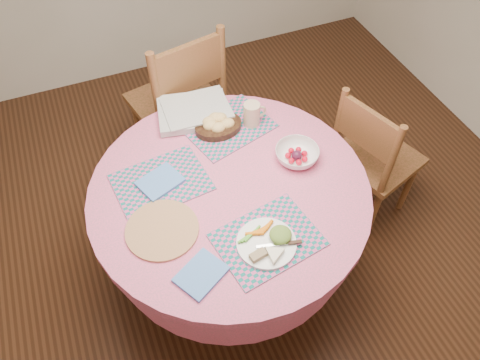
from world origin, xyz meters
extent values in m
plane|color=#331C0F|center=(0.00, 0.00, 0.00)|extent=(4.00, 4.00, 0.00)
cylinder|color=#C35B7B|center=(0.00, 0.00, 0.73)|extent=(1.24, 1.24, 0.04)
cone|color=#C35B7B|center=(0.00, 0.00, 0.56)|extent=(1.24, 1.24, 0.30)
cylinder|color=black|center=(0.00, 0.00, 0.22)|extent=(0.14, 0.14, 0.44)
cylinder|color=black|center=(0.00, 0.00, 0.03)|extent=(0.56, 0.56, 0.06)
cube|color=brown|center=(0.92, 0.13, 0.42)|extent=(0.51, 0.52, 0.04)
cylinder|color=brown|center=(1.13, 0.02, 0.21)|extent=(0.05, 0.05, 0.42)
cylinder|color=brown|center=(1.02, 0.35, 0.21)|extent=(0.05, 0.05, 0.42)
cylinder|color=brown|center=(0.82, -0.08, 0.21)|extent=(0.05, 0.05, 0.42)
cylinder|color=brown|center=(0.72, 0.25, 0.21)|extent=(0.05, 0.05, 0.42)
cylinder|color=brown|center=(0.81, -0.08, 0.66)|extent=(0.05, 0.05, 0.47)
cylinder|color=brown|center=(0.70, 0.24, 0.66)|extent=(0.05, 0.05, 0.47)
cube|color=brown|center=(0.75, 0.08, 0.76)|extent=(0.13, 0.33, 0.23)
cube|color=brown|center=(0.02, 0.92, 0.49)|extent=(0.57, 0.55, 0.04)
cylinder|color=brown|center=(0.17, 1.14, 0.25)|extent=(0.05, 0.05, 0.49)
cylinder|color=brown|center=(-0.22, 1.06, 0.25)|extent=(0.05, 0.05, 0.49)
cylinder|color=brown|center=(0.25, 0.78, 0.25)|extent=(0.05, 0.05, 0.49)
cylinder|color=brown|center=(-0.14, 0.69, 0.25)|extent=(0.05, 0.05, 0.49)
cylinder|color=brown|center=(0.25, 0.75, 0.77)|extent=(0.05, 0.05, 0.55)
cylinder|color=brown|center=(-0.13, 0.67, 0.77)|extent=(0.05, 0.05, 0.55)
cube|color=brown|center=(0.06, 0.71, 0.88)|extent=(0.39, 0.12, 0.26)
cube|color=#136C68|center=(0.04, -0.31, 0.75)|extent=(0.44, 0.36, 0.01)
cube|color=#136C68|center=(-0.27, 0.14, 0.75)|extent=(0.43, 0.34, 0.01)
cube|color=#136C68|center=(0.14, 0.36, 0.75)|extent=(0.47, 0.40, 0.01)
cylinder|color=#A47347|center=(-0.33, -0.10, 0.76)|extent=(0.30, 0.30, 0.01)
cube|color=#5184D1|center=(-0.25, -0.35, 0.76)|extent=(0.23, 0.21, 0.01)
cube|color=#5184D1|center=(-0.27, 0.14, 0.76)|extent=(0.22, 0.19, 0.01)
cylinder|color=white|center=(0.03, -0.33, 0.76)|extent=(0.24, 0.24, 0.01)
ellipsoid|color=#346121|center=(0.09, -0.34, 0.79)|extent=(0.11, 0.11, 0.04)
cylinder|color=#F9EBC7|center=(0.02, -0.39, 0.78)|extent=(0.12, 0.12, 0.02)
cube|color=#876E4E|center=(-0.04, -0.36, 0.78)|extent=(0.07, 0.05, 0.02)
cube|color=silver|center=(0.05, -0.36, 0.77)|extent=(0.15, 0.05, 0.00)
cylinder|color=black|center=(0.08, 0.35, 0.77)|extent=(0.23, 0.23, 0.03)
ellipsoid|color=#EDC679|center=(0.04, 0.35, 0.81)|extent=(0.07, 0.06, 0.05)
ellipsoid|color=#EDC679|center=(0.10, 0.38, 0.81)|extent=(0.07, 0.06, 0.05)
ellipsoid|color=#EDC679|center=(0.12, 0.33, 0.81)|extent=(0.07, 0.06, 0.05)
ellipsoid|color=#EDC679|center=(0.07, 0.32, 0.81)|extent=(0.07, 0.06, 0.05)
ellipsoid|color=#EDC679|center=(0.08, 0.39, 0.81)|extent=(0.07, 0.06, 0.05)
ellipsoid|color=#EDC679|center=(0.05, 0.38, 0.81)|extent=(0.07, 0.06, 0.05)
cylinder|color=beige|center=(0.25, 0.33, 0.82)|extent=(0.08, 0.08, 0.12)
torus|color=beige|center=(0.29, 0.33, 0.82)|extent=(0.07, 0.01, 0.07)
imported|color=white|center=(0.35, 0.04, 0.78)|extent=(0.24, 0.24, 0.06)
sphere|color=red|center=(0.39, 0.04, 0.77)|extent=(0.03, 0.03, 0.03)
sphere|color=red|center=(0.37, 0.07, 0.77)|extent=(0.03, 0.03, 0.03)
sphere|color=red|center=(0.34, 0.08, 0.77)|extent=(0.03, 0.03, 0.03)
sphere|color=red|center=(0.31, 0.06, 0.77)|extent=(0.03, 0.03, 0.03)
sphere|color=red|center=(0.31, 0.02, 0.77)|extent=(0.03, 0.03, 0.03)
sphere|color=red|center=(0.34, 0.00, 0.77)|extent=(0.03, 0.03, 0.03)
sphere|color=red|center=(0.37, 0.01, 0.77)|extent=(0.03, 0.03, 0.03)
sphere|color=#43132C|center=(0.35, 0.04, 0.78)|extent=(0.05, 0.05, 0.05)
cube|color=silver|center=(0.00, 0.50, 0.77)|extent=(0.39, 0.33, 0.03)
cube|color=silver|center=(0.02, 0.50, 0.80)|extent=(0.33, 0.27, 0.01)
camera|label=1|loc=(-0.44, -1.20, 2.34)|focal=35.00mm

